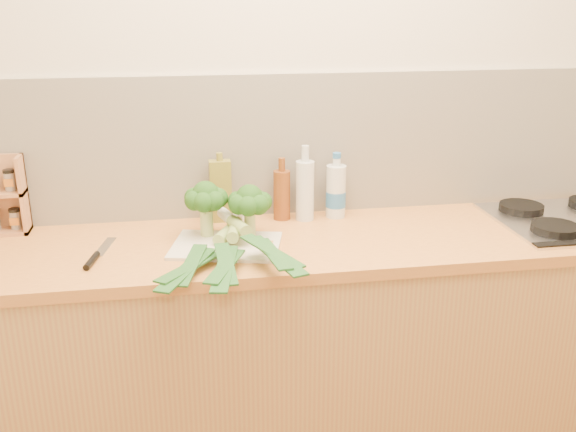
% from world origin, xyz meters
% --- Properties ---
extents(room_shell, '(3.50, 3.50, 3.50)m').
position_xyz_m(room_shell, '(0.00, 1.49, 1.17)').
color(room_shell, beige).
rests_on(room_shell, ground).
extents(counter, '(3.20, 0.62, 0.90)m').
position_xyz_m(counter, '(0.00, 1.20, 0.45)').
color(counter, '#B08C49').
rests_on(counter, ground).
extents(gas_hob, '(0.58, 0.50, 0.04)m').
position_xyz_m(gas_hob, '(1.02, 1.20, 0.91)').
color(gas_hob, silver).
rests_on(gas_hob, counter).
extents(chopping_board, '(0.41, 0.34, 0.01)m').
position_xyz_m(chopping_board, '(-0.30, 1.16, 0.91)').
color(chopping_board, beige).
rests_on(chopping_board, counter).
extents(broccoli_left, '(0.15, 0.15, 0.20)m').
position_xyz_m(broccoli_left, '(-0.36, 1.25, 1.05)').
color(broccoli_left, '#A9BC6E').
rests_on(broccoli_left, chopping_board).
extents(broccoli_right, '(0.15, 0.16, 0.19)m').
position_xyz_m(broccoli_right, '(-0.21, 1.22, 1.04)').
color(broccoli_right, '#A9BC6E').
rests_on(broccoli_right, chopping_board).
extents(leek_front, '(0.35, 0.65, 0.04)m').
position_xyz_m(leek_front, '(-0.32, 1.15, 0.93)').
color(leek_front, white).
rests_on(leek_front, chopping_board).
extents(leek_mid, '(0.18, 0.71, 0.04)m').
position_xyz_m(leek_mid, '(-0.28, 1.12, 0.95)').
color(leek_mid, white).
rests_on(leek_mid, chopping_board).
extents(leek_back, '(0.23, 0.61, 0.04)m').
position_xyz_m(leek_back, '(-0.23, 1.09, 0.97)').
color(leek_back, white).
rests_on(leek_back, chopping_board).
extents(chefs_knife, '(0.08, 0.29, 0.02)m').
position_xyz_m(chefs_knife, '(-0.73, 1.12, 0.91)').
color(chefs_knife, silver).
rests_on(chefs_knife, counter).
extents(oil_tin, '(0.08, 0.05, 0.26)m').
position_xyz_m(oil_tin, '(-0.29, 1.43, 1.02)').
color(oil_tin, olive).
rests_on(oil_tin, counter).
extents(glass_bottle, '(0.07, 0.07, 0.29)m').
position_xyz_m(glass_bottle, '(0.02, 1.40, 1.02)').
color(glass_bottle, silver).
rests_on(glass_bottle, counter).
extents(amber_bottle, '(0.06, 0.06, 0.24)m').
position_xyz_m(amber_bottle, '(-0.07, 1.42, 1.00)').
color(amber_bottle, brown).
rests_on(amber_bottle, counter).
extents(water_bottle, '(0.08, 0.08, 0.23)m').
position_xyz_m(water_bottle, '(0.14, 1.41, 1.00)').
color(water_bottle, silver).
rests_on(water_bottle, counter).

